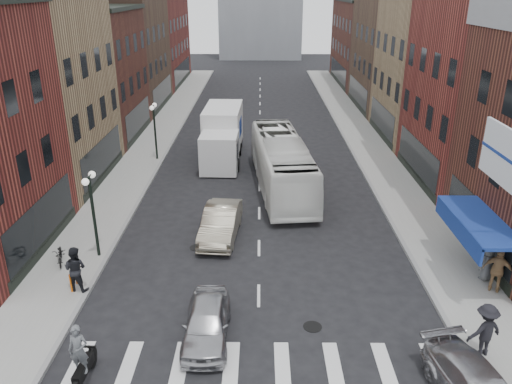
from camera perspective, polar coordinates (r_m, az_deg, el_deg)
ground at (r=19.90m, az=0.29°, el=-13.37°), size 160.00×160.00×0.00m
sidewalk_left at (r=40.76m, az=-11.67°, el=5.47°), size 3.00×74.00×0.15m
sidewalk_right at (r=40.74m, az=12.52°, el=5.39°), size 3.00×74.00×0.15m
curb_left at (r=40.50m, az=-9.57°, el=5.40°), size 0.20×74.00×0.16m
curb_right at (r=40.48m, az=10.42°, el=5.33°), size 0.20×74.00×0.16m
crosswalk_stripes at (r=17.55m, az=0.25°, el=-19.10°), size 12.00×2.20×0.01m
bldg_left_mid_a at (r=34.13m, az=-26.15°, el=10.93°), size 10.30×10.20×12.30m
bldg_left_mid_b at (r=43.36m, az=-20.29°, el=12.47°), size 10.30×10.20×10.30m
bldg_left_far_a at (r=53.54m, az=-16.48°, el=16.20°), size 10.30×12.20×13.30m
bldg_left_far_b at (r=67.12m, az=-13.00°, el=16.75°), size 10.30×16.20×11.30m
bldg_right_mid_b at (r=43.25m, az=21.29°, el=12.99°), size 10.30×10.20×11.30m
bldg_right_far_a at (r=53.57m, az=17.37°, el=15.57°), size 10.30×12.20×12.30m
bldg_right_far_b at (r=67.15m, az=13.93°, el=16.25°), size 10.30×16.20×10.30m
awning_blue at (r=22.53m, az=23.71°, el=-3.18°), size 1.80×5.00×0.78m
billboard_sign at (r=19.50m, az=26.52°, el=3.62°), size 1.52×3.00×3.70m
streetlamp_near at (r=23.18m, az=-18.27°, el=-0.89°), size 0.32×1.22×4.11m
streetlamp_far at (r=36.02m, az=-11.55°, el=7.94°), size 0.32×1.22×4.11m
bike_rack at (r=22.04m, az=-20.15°, el=-9.33°), size 0.08×0.68×0.80m
box_truck at (r=36.00m, az=-3.89°, el=6.48°), size 2.70×8.36×3.61m
motorcycle_rider at (r=17.07m, az=-19.42°, el=-17.46°), size 0.63×2.20×2.24m
transit_bus at (r=30.62m, az=2.95°, el=3.27°), size 3.87×11.79×3.22m
sedan_left_near at (r=18.27m, az=-5.66°, el=-14.58°), size 1.61×3.96×1.34m
sedan_left_far at (r=24.90m, az=-4.06°, el=-3.51°), size 2.02×4.82×1.55m
parked_bicycle at (r=24.09m, az=-21.47°, el=-6.66°), size 1.04×1.66×0.82m
ped_left_solo at (r=21.59m, az=-19.95°, el=-8.25°), size 1.03×0.72×1.93m
ped_right_a at (r=18.71m, az=24.71°, el=-14.16°), size 1.38×0.97×1.93m
ped_right_b at (r=22.43m, az=25.92°, el=-8.05°), size 1.26×1.06×1.92m
ped_right_c at (r=23.21m, az=24.97°, el=-7.37°), size 0.90×0.81×1.55m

